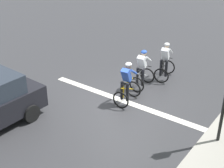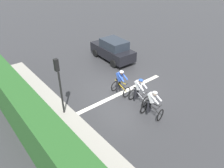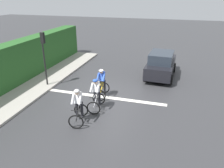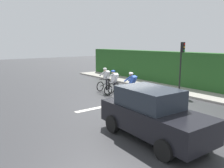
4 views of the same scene
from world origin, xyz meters
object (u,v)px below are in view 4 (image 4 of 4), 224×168
cyclist_second (114,84)px  car_black (152,114)px  cyclist_mid (132,87)px  cyclist_lead (106,81)px  traffic_light_near_crossing (182,60)px

cyclist_second → car_black: 6.26m
cyclist_second → cyclist_mid: size_ratio=1.00×
cyclist_lead → traffic_light_near_crossing: 5.07m
cyclist_lead → car_black: bearing=-113.6°
traffic_light_near_crossing → cyclist_lead: bearing=138.0°
car_black → traffic_light_near_crossing: (6.67, 3.73, 1.35)m
traffic_light_near_crossing → cyclist_mid: bearing=172.6°
cyclist_second → traffic_light_near_crossing: bearing=-25.7°
car_black → traffic_light_near_crossing: traffic_light_near_crossing is taller
cyclist_lead → car_black: 7.63m
cyclist_lead → cyclist_mid: same height
traffic_light_near_crossing → cyclist_second: bearing=154.3°
cyclist_second → car_black: bearing=-115.5°
car_black → cyclist_lead: bearing=66.4°
cyclist_lead → traffic_light_near_crossing: traffic_light_near_crossing is taller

